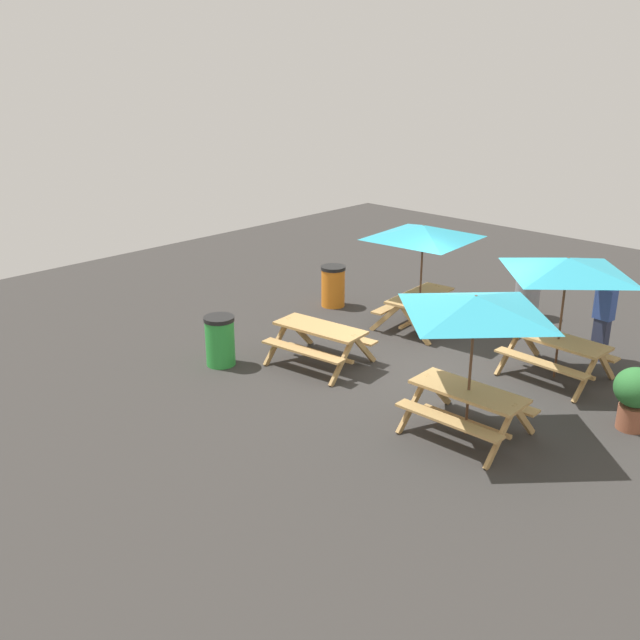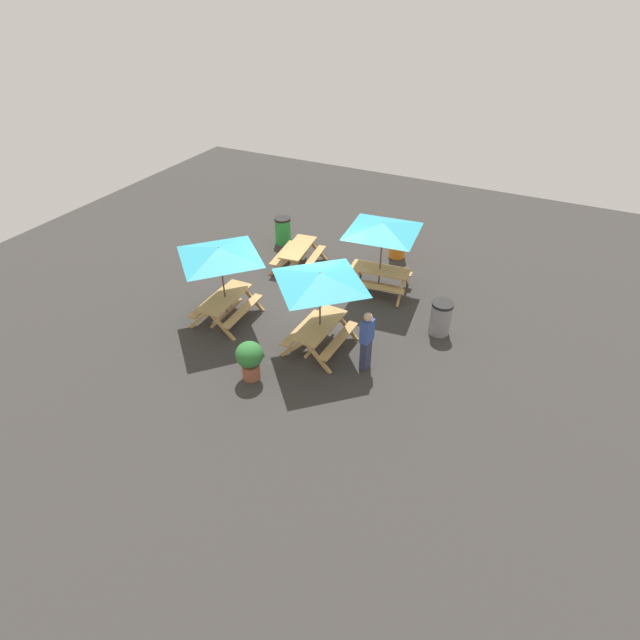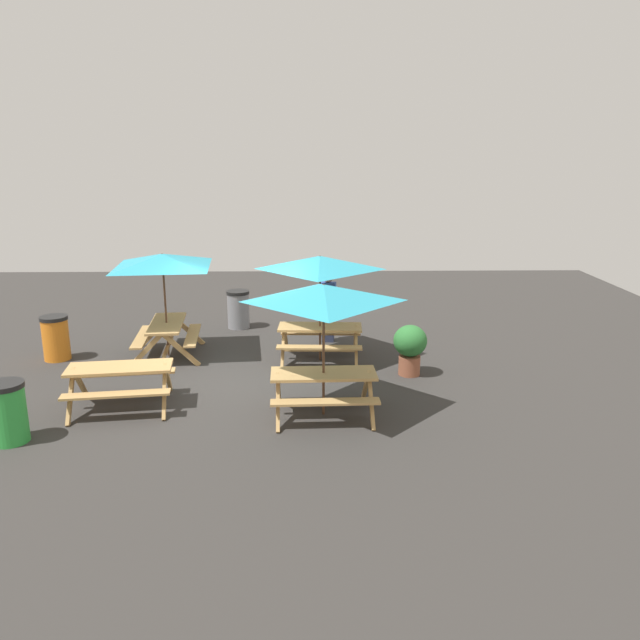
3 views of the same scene
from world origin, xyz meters
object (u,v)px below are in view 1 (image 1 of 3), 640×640
object	(u,v)px
picnic_table_3	(423,240)
trash_bin_gray	(527,296)
person_standing	(603,317)
picnic_table_0	(320,336)
trash_bin_orange	(333,286)
trash_bin_green	(220,341)
potted_plant_0	(635,394)
picnic_table_2	(567,275)
picnic_table_1	(475,315)

from	to	relation	value
picnic_table_3	trash_bin_gray	bearing A→B (deg)	144.15
person_standing	picnic_table_0	bearing A→B (deg)	-125.06
picnic_table_0	trash_bin_gray	bearing A→B (deg)	-113.53
trash_bin_orange	person_standing	distance (m)	6.13
trash_bin_green	potted_plant_0	size ratio (longest dim) A/B	0.94
picnic_table_0	trash_bin_gray	xyz separation A→B (m)	(-1.52, -5.24, -0.07)
picnic_table_3	trash_bin_gray	world-z (taller)	picnic_table_3
picnic_table_2	trash_bin_green	world-z (taller)	picnic_table_2
trash_bin_gray	trash_bin_orange	bearing A→B (deg)	34.19
picnic_table_1	picnic_table_2	bearing A→B (deg)	-91.63
picnic_table_0	picnic_table_2	size ratio (longest dim) A/B	0.84
trash_bin_gray	potted_plant_0	distance (m)	5.32
picnic_table_0	potted_plant_0	bearing A→B (deg)	-170.94
trash_bin_orange	potted_plant_0	world-z (taller)	potted_plant_0
trash_bin_green	picnic_table_3	bearing A→B (deg)	-109.62
picnic_table_1	picnic_table_3	world-z (taller)	same
trash_bin_gray	potted_plant_0	bearing A→B (deg)	136.66
picnic_table_2	picnic_table_3	world-z (taller)	same
trash_bin_green	person_standing	size ratio (longest dim) A/B	0.59
picnic_table_0	picnic_table_3	world-z (taller)	picnic_table_3
picnic_table_1	potted_plant_0	xyz separation A→B (m)	(-1.80, -1.98, -1.38)
trash_bin_green	person_standing	distance (m)	7.42
picnic_table_2	potted_plant_0	bearing A→B (deg)	153.79
picnic_table_1	picnic_table_3	distance (m)	4.76
picnic_table_2	trash_bin_orange	bearing A→B (deg)	1.38
picnic_table_1	trash_bin_green	xyz separation A→B (m)	(4.94, 0.98, -1.49)
trash_bin_green	person_standing	xyz separation A→B (m)	(-5.15, -5.33, 0.39)
picnic_table_3	potted_plant_0	size ratio (longest dim) A/B	2.70
trash_bin_green	potted_plant_0	bearing A→B (deg)	-156.34
picnic_table_3	trash_bin_orange	bearing A→B (deg)	-90.10
picnic_table_3	potted_plant_0	bearing A→B (deg)	69.73
picnic_table_1	picnic_table_3	xyz separation A→B (m)	(3.40, -3.33, 0.00)
trash_bin_orange	person_standing	size ratio (longest dim) A/B	0.59
trash_bin_orange	potted_plant_0	xyz separation A→B (m)	(-7.58, 1.13, 0.12)
picnic_table_0	picnic_table_3	distance (m)	3.28
picnic_table_0	trash_bin_green	world-z (taller)	trash_bin_green
picnic_table_1	picnic_table_3	size ratio (longest dim) A/B	0.83
trash_bin_gray	picnic_table_2	bearing A→B (deg)	127.85
trash_bin_orange	potted_plant_0	size ratio (longest dim) A/B	0.94
person_standing	picnic_table_1	bearing A→B (deg)	-84.11
picnic_table_1	trash_bin_orange	distance (m)	6.73
picnic_table_1	trash_bin_gray	world-z (taller)	picnic_table_1
person_standing	potted_plant_0	bearing A→B (deg)	-47.51
picnic_table_0	picnic_table_2	bearing A→B (deg)	-151.54
potted_plant_0	person_standing	xyz separation A→B (m)	(1.59, -2.37, 0.27)
picnic_table_0	trash_bin_green	bearing A→B (deg)	37.92
picnic_table_3	picnic_table_1	bearing A→B (deg)	39.92
trash_bin_orange	picnic_table_0	bearing A→B (deg)	128.94
person_standing	picnic_table_2	bearing A→B (deg)	-90.33
picnic_table_2	trash_bin_gray	distance (m)	3.68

